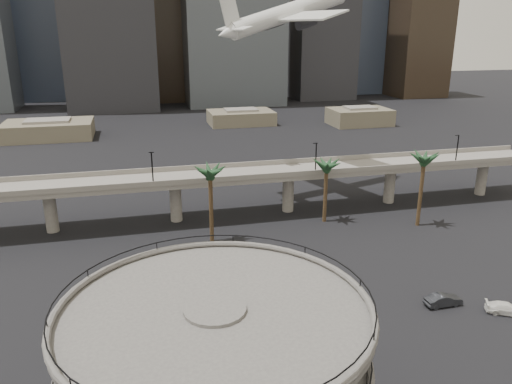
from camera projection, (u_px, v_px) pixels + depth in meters
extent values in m
cylinder|color=#4F4D4A|center=(216.00, 362.00, 35.82)|extent=(22.00, 22.00, 0.45)
torus|color=#4F4D4A|center=(216.00, 357.00, 35.67)|extent=(22.20, 22.20, 0.50)
torus|color=black|center=(216.00, 347.00, 35.42)|extent=(21.80, 21.80, 0.10)
cylinder|color=#4F4D4A|center=(215.00, 314.00, 34.57)|extent=(22.00, 22.00, 0.45)
torus|color=#4F4D4A|center=(215.00, 308.00, 34.42)|extent=(22.20, 22.20, 0.50)
torus|color=black|center=(215.00, 298.00, 34.17)|extent=(21.80, 21.80, 0.10)
cube|color=slate|center=(233.00, 176.00, 94.38)|extent=(130.00, 9.00, 0.90)
cube|color=slate|center=(238.00, 178.00, 89.94)|extent=(130.00, 0.30, 1.00)
cube|color=slate|center=(229.00, 165.00, 98.24)|extent=(130.00, 0.30, 1.00)
cylinder|color=slate|center=(51.00, 211.00, 88.19)|extent=(2.20, 2.20, 8.00)
cylinder|color=slate|center=(176.00, 202.00, 93.19)|extent=(2.20, 2.20, 8.00)
cylinder|color=slate|center=(288.00, 193.00, 98.19)|extent=(2.20, 2.20, 8.00)
cylinder|color=slate|center=(390.00, 185.00, 103.19)|extent=(2.20, 2.20, 8.00)
cylinder|color=slate|center=(482.00, 178.00, 108.19)|extent=(2.20, 2.20, 8.00)
cylinder|color=black|center=(152.00, 169.00, 86.18)|extent=(0.24, 0.24, 6.00)
cylinder|color=black|center=(316.00, 159.00, 93.00)|extent=(0.24, 0.24, 6.00)
cylinder|color=black|center=(457.00, 150.00, 99.82)|extent=(0.24, 0.24, 6.00)
cylinder|color=#4A361F|center=(211.00, 207.00, 83.47)|extent=(0.70, 0.70, 12.15)
ellipsoid|color=#1B3B20|center=(210.00, 170.00, 81.44)|extent=(4.40, 4.40, 2.00)
cylinder|color=#4A361F|center=(325.00, 194.00, 92.37)|extent=(0.70, 0.70, 10.80)
ellipsoid|color=#1B3B20|center=(327.00, 164.00, 90.56)|extent=(4.40, 4.40, 2.00)
cylinder|color=#4A361F|center=(421.00, 193.00, 90.19)|extent=(0.70, 0.70, 12.60)
ellipsoid|color=#1B3B20|center=(425.00, 157.00, 88.10)|extent=(4.40, 4.40, 2.00)
cube|color=#665E4B|center=(49.00, 130.00, 164.18)|extent=(28.00, 18.00, 5.50)
cube|color=slate|center=(47.00, 120.00, 163.20)|extent=(14.00, 9.00, 0.80)
cube|color=#665E4B|center=(241.00, 117.00, 188.72)|extent=(24.00, 16.00, 5.00)
cube|color=slate|center=(241.00, 110.00, 187.81)|extent=(12.00, 8.00, 0.80)
cube|color=#665E4B|center=(359.00, 117.00, 187.27)|extent=(22.00, 15.00, 6.00)
cube|color=slate|center=(360.00, 108.00, 186.20)|extent=(11.00, 7.50, 0.80)
cube|color=#343D50|center=(52.00, 49.00, 251.88)|extent=(30.00, 30.00, 49.49)
cube|color=black|center=(173.00, 3.00, 240.31)|extent=(28.00, 26.00, 92.79)
cube|color=gray|center=(265.00, 53.00, 273.24)|extent=(24.00, 24.00, 43.30)
cube|color=slate|center=(265.00, 9.00, 266.10)|extent=(13.20, 13.20, 2.40)
cube|color=#343D50|center=(355.00, 25.00, 275.48)|extent=(34.00, 30.00, 72.17)
cube|color=black|center=(418.00, 38.00, 260.04)|extent=(26.00, 26.00, 59.80)
cube|color=gray|center=(193.00, 56.00, 283.92)|extent=(22.00, 22.00, 39.18)
cube|color=slate|center=(192.00, 17.00, 277.43)|extent=(12.10, 12.10, 2.40)
cylinder|color=silver|center=(289.00, 12.00, 100.73)|extent=(27.45, 12.75, 10.73)
cone|color=silver|center=(226.00, 33.00, 94.17)|extent=(5.03, 4.41, 3.99)
cube|color=silver|center=(286.00, 16.00, 100.57)|extent=(16.03, 30.28, 2.02)
cube|color=silver|center=(234.00, 28.00, 94.84)|extent=(5.59, 10.18, 0.86)
cube|color=silver|center=(230.00, 13.00, 93.62)|extent=(4.36, 1.84, 6.12)
cylinder|color=#26262B|center=(274.00, 23.00, 105.73)|extent=(4.96, 3.41, 3.01)
cylinder|color=#26262B|center=(306.00, 23.00, 97.05)|extent=(4.96, 3.41, 3.01)
imported|color=#A93518|center=(335.00, 293.00, 67.13)|extent=(4.56, 2.30, 1.49)
imported|color=black|center=(443.00, 300.00, 65.20)|extent=(5.01, 1.83, 1.64)
imported|color=white|center=(506.00, 308.00, 63.40)|extent=(5.39, 4.09, 1.46)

